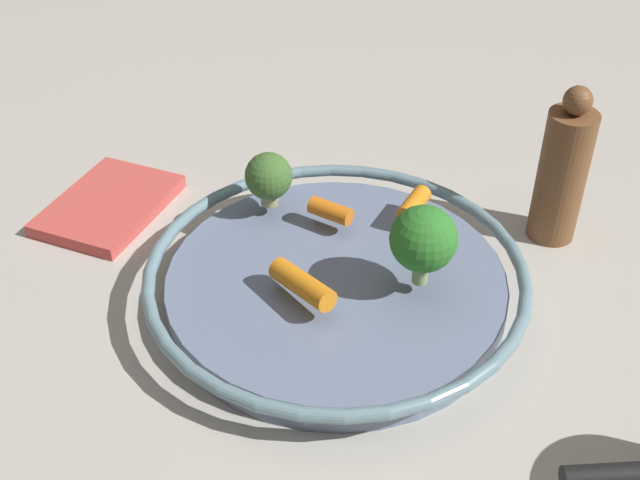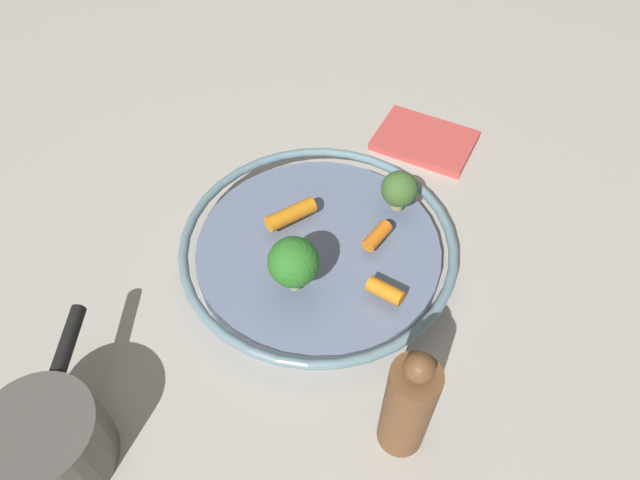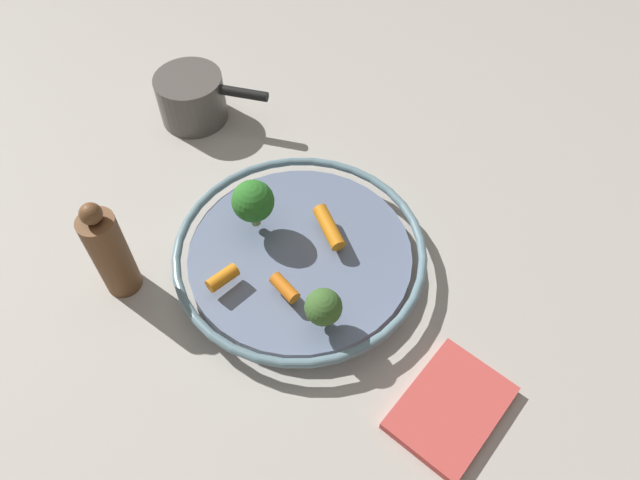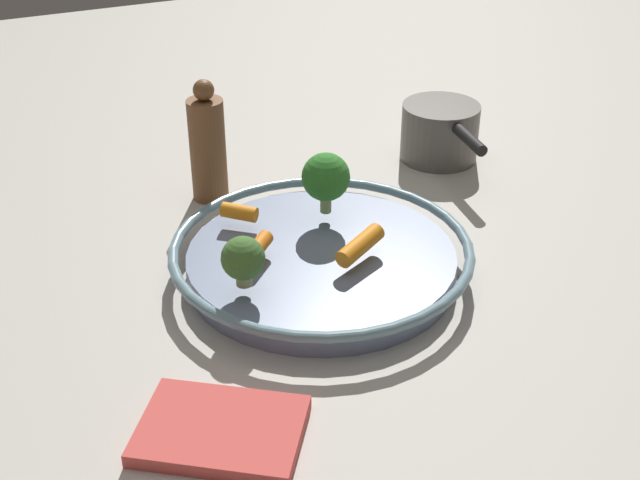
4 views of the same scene
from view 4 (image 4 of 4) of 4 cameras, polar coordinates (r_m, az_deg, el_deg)
ground_plane at (r=0.98m, az=0.09°, el=-2.33°), size 2.43×2.43×0.00m
serving_bowl at (r=0.97m, az=0.09°, el=-1.24°), size 0.35×0.35×0.04m
baby_carrot_left at (r=0.94m, az=2.70°, el=-0.35°), size 0.07×0.05×0.03m
baby_carrot_near_rim at (r=0.94m, az=-4.11°, el=-0.40°), size 0.04×0.04×0.02m
baby_carrot_right at (r=1.01m, az=-5.41°, el=1.86°), size 0.04×0.04×0.02m
broccoli_floret_edge at (r=1.00m, az=0.39°, el=4.20°), size 0.06×0.06×0.08m
broccoli_floret_large at (r=0.88m, az=-5.16°, el=-1.27°), size 0.05×0.05×0.06m
pepper_mill at (r=1.13m, az=-7.51°, el=6.20°), size 0.05×0.05×0.17m
saucepan at (r=1.25m, az=8.03°, el=7.15°), size 0.11×0.19×0.08m
dish_towel at (r=0.78m, az=-6.63°, el=-12.52°), size 0.18×0.17×0.01m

